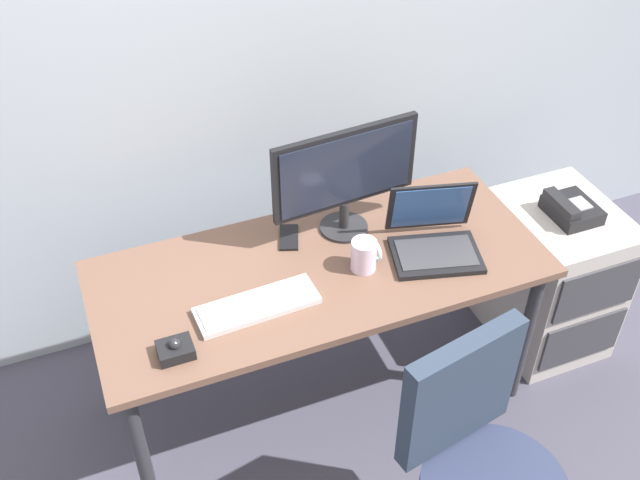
{
  "coord_description": "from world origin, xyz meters",
  "views": [
    {
      "loc": [
        -0.71,
        -1.8,
        2.47
      ],
      "look_at": [
        0.0,
        0.0,
        0.84
      ],
      "focal_mm": 41.65,
      "sensor_mm": 36.0,
      "label": 1
    }
  ],
  "objects_px": {
    "trackball_mouse": "(175,349)",
    "laptop": "(434,237)",
    "desk_phone": "(571,209)",
    "coffee_mug": "(365,255)",
    "monitor_main": "(345,174)",
    "keyboard": "(257,305)",
    "cell_phone": "(289,237)",
    "file_cabinet": "(551,275)"
  },
  "relations": [
    {
      "from": "file_cabinet",
      "to": "desk_phone",
      "type": "distance_m",
      "value": 0.37
    },
    {
      "from": "desk_phone",
      "to": "coffee_mug",
      "type": "distance_m",
      "value": 0.9
    },
    {
      "from": "trackball_mouse",
      "to": "file_cabinet",
      "type": "bearing_deg",
      "value": 6.84
    },
    {
      "from": "keyboard",
      "to": "cell_phone",
      "type": "height_order",
      "value": "keyboard"
    },
    {
      "from": "file_cabinet",
      "to": "cell_phone",
      "type": "xyz_separation_m",
      "value": [
        -1.09,
        0.2,
        0.39
      ]
    },
    {
      "from": "laptop",
      "to": "file_cabinet",
      "type": "bearing_deg",
      "value": 3.63
    },
    {
      "from": "cell_phone",
      "to": "laptop",
      "type": "bearing_deg",
      "value": -7.97
    },
    {
      "from": "laptop",
      "to": "trackball_mouse",
      "type": "height_order",
      "value": "laptop"
    },
    {
      "from": "keyboard",
      "to": "laptop",
      "type": "height_order",
      "value": "laptop"
    },
    {
      "from": "desk_phone",
      "to": "cell_phone",
      "type": "xyz_separation_m",
      "value": [
        -1.08,
        0.22,
        0.02
      ]
    },
    {
      "from": "trackball_mouse",
      "to": "laptop",
      "type": "bearing_deg",
      "value": 8.89
    },
    {
      "from": "monitor_main",
      "to": "trackball_mouse",
      "type": "relative_size",
      "value": 5.04
    },
    {
      "from": "monitor_main",
      "to": "trackball_mouse",
      "type": "xyz_separation_m",
      "value": [
        -0.72,
        -0.37,
        -0.22
      ]
    },
    {
      "from": "laptop",
      "to": "monitor_main",
      "type": "bearing_deg",
      "value": 138.79
    },
    {
      "from": "cell_phone",
      "to": "coffee_mug",
      "type": "bearing_deg",
      "value": -32.58
    },
    {
      "from": "file_cabinet",
      "to": "desk_phone",
      "type": "xyz_separation_m",
      "value": [
        -0.01,
        -0.02,
        0.37
      ]
    },
    {
      "from": "monitor_main",
      "to": "keyboard",
      "type": "relative_size",
      "value": 1.33
    },
    {
      "from": "cell_phone",
      "to": "desk_phone",
      "type": "bearing_deg",
      "value": 8.3
    },
    {
      "from": "keyboard",
      "to": "laptop",
      "type": "bearing_deg",
      "value": 4.5
    },
    {
      "from": "file_cabinet",
      "to": "trackball_mouse",
      "type": "xyz_separation_m",
      "value": [
        -1.61,
        -0.19,
        0.4
      ]
    },
    {
      "from": "trackball_mouse",
      "to": "desk_phone",
      "type": "bearing_deg",
      "value": 6.29
    },
    {
      "from": "cell_phone",
      "to": "monitor_main",
      "type": "bearing_deg",
      "value": 13.71
    },
    {
      "from": "keyboard",
      "to": "coffee_mug",
      "type": "xyz_separation_m",
      "value": [
        0.41,
        0.05,
        0.05
      ]
    },
    {
      "from": "keyboard",
      "to": "cell_phone",
      "type": "bearing_deg",
      "value": 53.76
    },
    {
      "from": "monitor_main",
      "to": "keyboard",
      "type": "height_order",
      "value": "monitor_main"
    },
    {
      "from": "coffee_mug",
      "to": "cell_phone",
      "type": "relative_size",
      "value": 0.83
    },
    {
      "from": "keyboard",
      "to": "trackball_mouse",
      "type": "xyz_separation_m",
      "value": [
        -0.3,
        -0.1,
        0.01
      ]
    },
    {
      "from": "keyboard",
      "to": "coffee_mug",
      "type": "bearing_deg",
      "value": 7.03
    },
    {
      "from": "file_cabinet",
      "to": "coffee_mug",
      "type": "relative_size",
      "value": 5.64
    },
    {
      "from": "file_cabinet",
      "to": "cell_phone",
      "type": "bearing_deg",
      "value": 169.4
    },
    {
      "from": "laptop",
      "to": "cell_phone",
      "type": "relative_size",
      "value": 2.6
    },
    {
      "from": "desk_phone",
      "to": "coffee_mug",
      "type": "xyz_separation_m",
      "value": [
        -0.89,
        -0.03,
        0.07
      ]
    },
    {
      "from": "file_cabinet",
      "to": "laptop",
      "type": "distance_m",
      "value": 0.77
    },
    {
      "from": "monitor_main",
      "to": "file_cabinet",
      "type": "bearing_deg",
      "value": -11.65
    },
    {
      "from": "desk_phone",
      "to": "laptop",
      "type": "bearing_deg",
      "value": -177.84
    },
    {
      "from": "keyboard",
      "to": "trackball_mouse",
      "type": "distance_m",
      "value": 0.31
    },
    {
      "from": "file_cabinet",
      "to": "cell_phone",
      "type": "relative_size",
      "value": 4.7
    },
    {
      "from": "desk_phone",
      "to": "monitor_main",
      "type": "relative_size",
      "value": 0.36
    },
    {
      "from": "keyboard",
      "to": "file_cabinet",
      "type": "bearing_deg",
      "value": 4.08
    },
    {
      "from": "coffee_mug",
      "to": "cell_phone",
      "type": "xyz_separation_m",
      "value": [
        -0.19,
        0.25,
        -0.05
      ]
    },
    {
      "from": "trackball_mouse",
      "to": "cell_phone",
      "type": "relative_size",
      "value": 0.77
    },
    {
      "from": "coffee_mug",
      "to": "cell_phone",
      "type": "distance_m",
      "value": 0.32
    }
  ]
}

